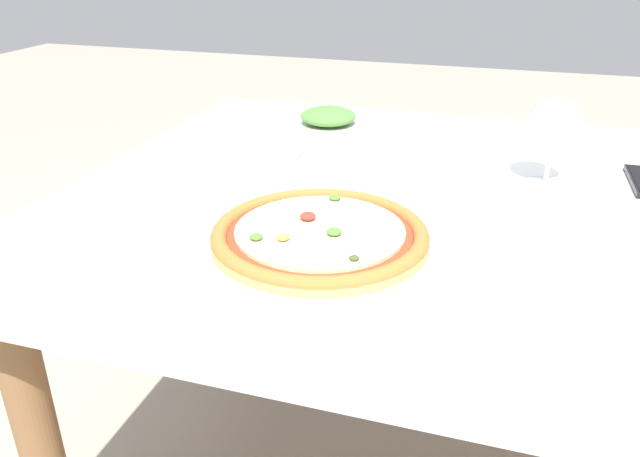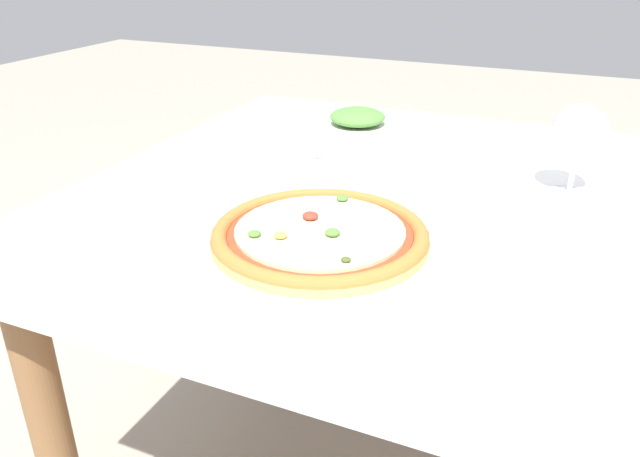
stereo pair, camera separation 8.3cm
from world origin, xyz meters
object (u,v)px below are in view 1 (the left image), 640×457
Objects in this scene: fork at (287,167)px; pizza_plate at (320,237)px; side_plate at (328,121)px; dining_table at (478,248)px; wine_glass_far_left at (555,125)px.

pizza_plate is at bearing -62.29° from fork.
side_plate is at bearing 105.38° from pizza_plate.
wine_glass_far_left is (0.09, 0.12, 0.18)m from dining_table.
wine_glass_far_left is at bearing 49.12° from pizza_plate.
pizza_plate is 2.14× the size of wine_glass_far_left.
pizza_plate reaches higher than dining_table.
fork reaches higher than dining_table.
wine_glass_far_left is at bearing -25.18° from side_plate.
wine_glass_far_left is at bearing 50.83° from dining_table.
pizza_plate reaches higher than fork.
fork is at bearing 170.18° from dining_table.
pizza_plate is 1.55× the size of side_plate.
side_plate is at bearing 154.82° from wine_glass_far_left.
pizza_plate is 0.46m from wine_glass_far_left.
dining_table is 0.49m from side_plate.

